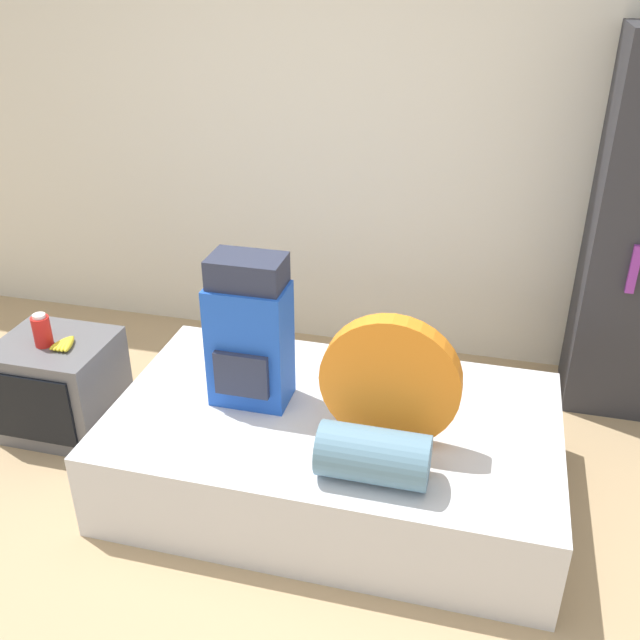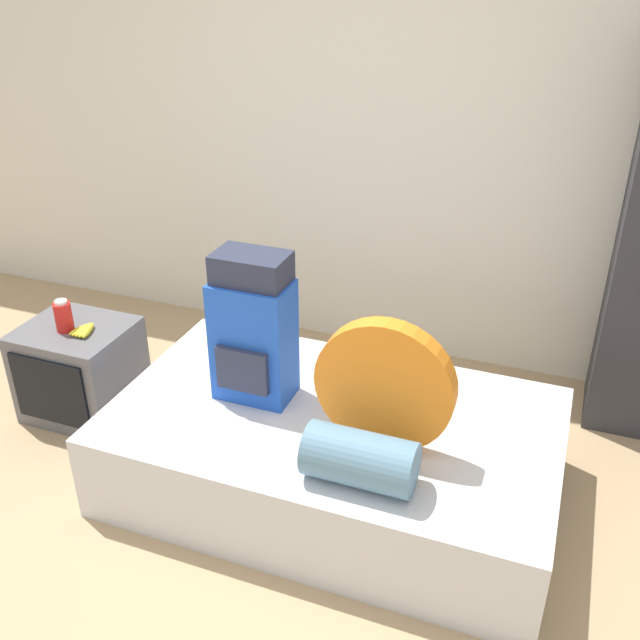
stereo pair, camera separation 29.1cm
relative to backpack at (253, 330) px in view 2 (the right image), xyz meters
name	(u,v)px [view 2 (the right image)]	position (x,y,z in m)	size (l,w,h in m)	color
ground_plane	(215,581)	(0.14, -0.71, -0.74)	(16.00, 16.00, 0.00)	tan
wall_back	(379,133)	(0.14, 1.36, 0.56)	(8.00, 0.05, 2.60)	silver
bed	(333,451)	(0.38, -0.02, -0.53)	(1.93, 1.15, 0.41)	silver
backpack	(253,330)	(0.00, 0.00, 0.00)	(0.34, 0.25, 0.68)	blue
tent_bag	(385,386)	(0.64, -0.15, -0.05)	(0.56, 0.09, 0.56)	orange
sleeping_roll	(360,459)	(0.62, -0.40, -0.22)	(0.42, 0.21, 0.21)	#5B849E
television	(81,370)	(-1.06, 0.08, -0.49)	(0.54, 0.48, 0.50)	#5B5B60
canister	(63,316)	(-1.08, 0.05, -0.16)	(0.09, 0.09, 0.17)	red
banana_bunch	(85,330)	(-0.97, 0.07, -0.22)	(0.11, 0.15, 0.03)	yellow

